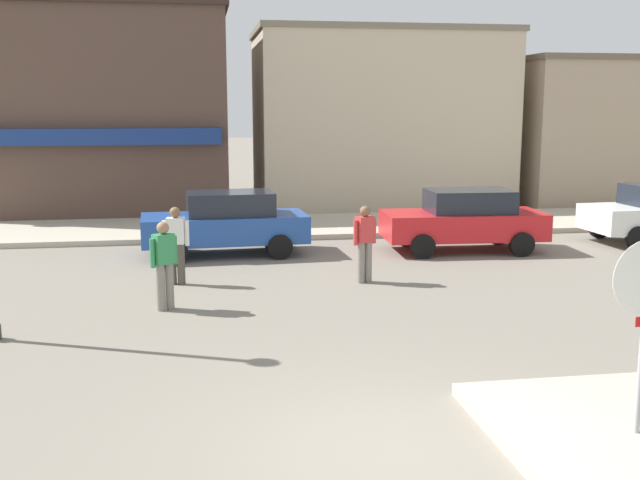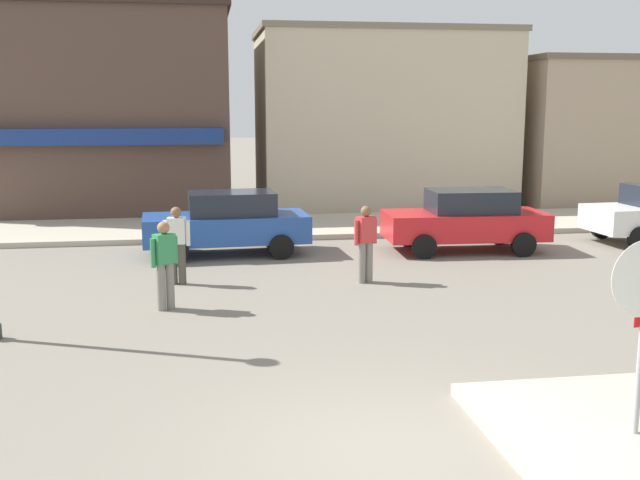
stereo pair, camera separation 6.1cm
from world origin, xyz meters
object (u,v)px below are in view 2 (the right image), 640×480
Objects in this scene: parked_car_nearest at (227,222)px; pedestrian_crossing_near at (177,243)px; pedestrian_kerb_side at (165,263)px; parked_car_second at (466,219)px; pedestrian_crossing_far at (366,241)px.

pedestrian_crossing_near is at bearing -110.67° from parked_car_nearest.
pedestrian_kerb_side reaches higher than parked_car_nearest.
parked_car_second is 2.53× the size of pedestrian_kerb_side.
pedestrian_crossing_near is at bearing 173.45° from pedestrian_crossing_far.
parked_car_nearest is 5.10m from pedestrian_kerb_side.
parked_car_second is at bearing 31.71° from pedestrian_kerb_side.
parked_car_second is 4.38m from pedestrian_crossing_far.
pedestrian_crossing_far is (2.73, -3.42, 0.06)m from parked_car_nearest.
pedestrian_kerb_side is at bearing -94.44° from pedestrian_crossing_near.
parked_car_nearest and parked_car_second have the same top height.
pedestrian_crossing_far is at bearing -6.55° from pedestrian_crossing_near.
parked_car_nearest is 5.98m from parked_car_second.
pedestrian_crossing_far is 4.28m from pedestrian_kerb_side.
pedestrian_crossing_near is 1.00× the size of pedestrian_crossing_far.
pedestrian_crossing_far is 1.00× the size of pedestrian_kerb_side.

